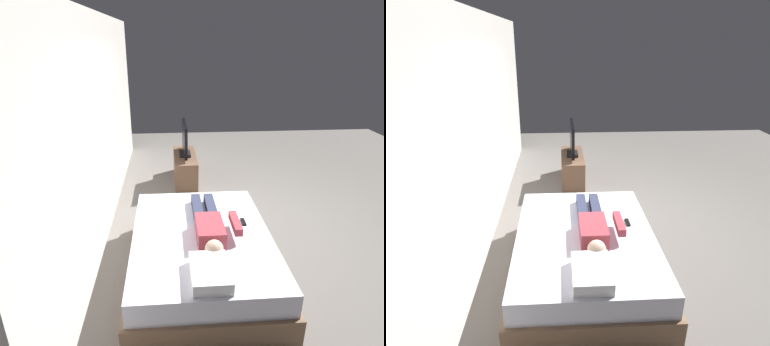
# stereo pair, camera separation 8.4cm
# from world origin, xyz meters

# --- Properties ---
(ground_plane) EXTENTS (10.00, 10.00, 0.00)m
(ground_plane) POSITION_xyz_m (0.00, 0.00, 0.00)
(ground_plane) COLOR slate
(back_wall) EXTENTS (6.40, 0.10, 2.80)m
(back_wall) POSITION_xyz_m (0.40, 1.78, 1.40)
(back_wall) COLOR silver
(back_wall) RESTS_ON ground
(bed) EXTENTS (2.10, 1.55, 0.54)m
(bed) POSITION_xyz_m (-1.06, 0.55, 0.26)
(bed) COLOR brown
(bed) RESTS_ON ground
(pillow) EXTENTS (0.48, 0.34, 0.12)m
(pillow) POSITION_xyz_m (-1.79, 0.55, 0.60)
(pillow) COLOR white
(pillow) RESTS_ON bed
(person) EXTENTS (1.26, 0.46, 0.18)m
(person) POSITION_xyz_m (-1.03, 0.46, 0.62)
(person) COLOR #993842
(person) RESTS_ON bed
(remote) EXTENTS (0.15, 0.04, 0.02)m
(remote) POSITION_xyz_m (-0.88, 0.06, 0.55)
(remote) COLOR black
(remote) RESTS_ON bed
(tv_stand) EXTENTS (1.10, 0.40, 0.50)m
(tv_stand) POSITION_xyz_m (1.63, 0.58, 0.25)
(tv_stand) COLOR brown
(tv_stand) RESTS_ON ground
(tv) EXTENTS (0.88, 0.20, 0.59)m
(tv) POSITION_xyz_m (1.63, 0.58, 0.78)
(tv) COLOR black
(tv) RESTS_ON tv_stand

